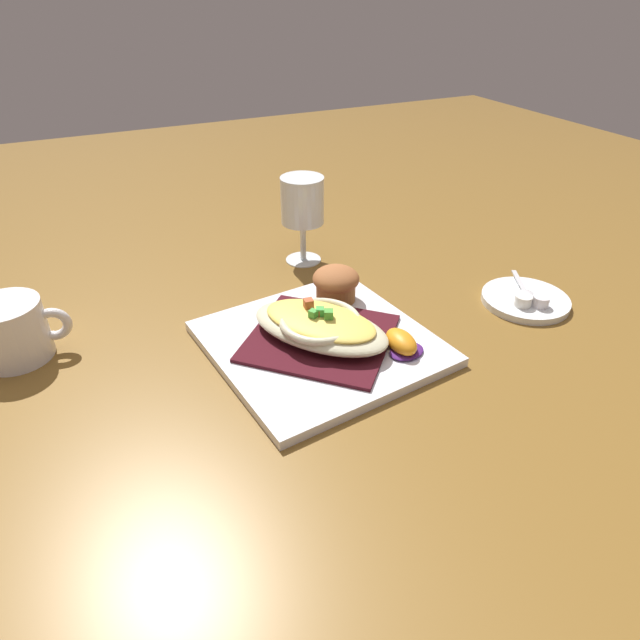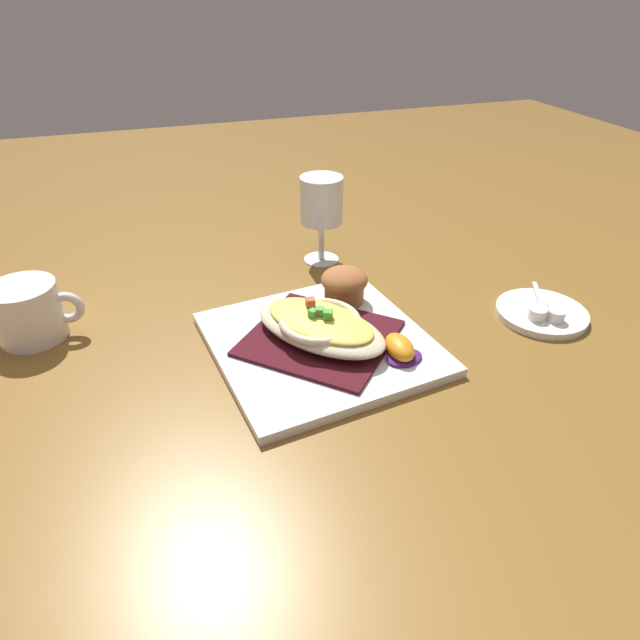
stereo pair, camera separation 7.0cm
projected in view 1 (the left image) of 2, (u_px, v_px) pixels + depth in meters
The scene contains 12 objects.
ground_plane at pixel (320, 347), 0.73m from camera, with size 2.60×2.60×0.00m, color brown.
square_plate at pixel (320, 343), 0.72m from camera, with size 0.27×0.27×0.01m, color white.
folded_napkin at pixel (320, 338), 0.72m from camera, with size 0.18×0.17×0.00m, color #411119.
gratin_dish at pixel (320, 324), 0.71m from camera, with size 0.21×0.19×0.04m.
muffin at pixel (336, 283), 0.79m from camera, with size 0.07×0.07×0.05m.
orange_garnish at pixel (402, 343), 0.69m from camera, with size 0.06×0.05×0.02m.
coffee_mug at pixel (13, 334), 0.69m from camera, with size 0.09×0.12×0.08m.
stemmed_glass at pixel (302, 205), 0.89m from camera, with size 0.07×0.07×0.15m.
creamer_saucer at pixel (525, 300), 0.82m from camera, with size 0.13×0.13×0.01m, color white.
spoon at pixel (525, 292), 0.82m from camera, with size 0.09×0.06×0.01m.
creamer_cup_0 at pixel (523, 301), 0.79m from camera, with size 0.02×0.02×0.02m, color white.
creamer_cup_1 at pixel (541, 301), 0.79m from camera, with size 0.02×0.02×0.02m, color white.
Camera 1 is at (0.53, -0.25, 0.42)m, focal length 30.72 mm.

